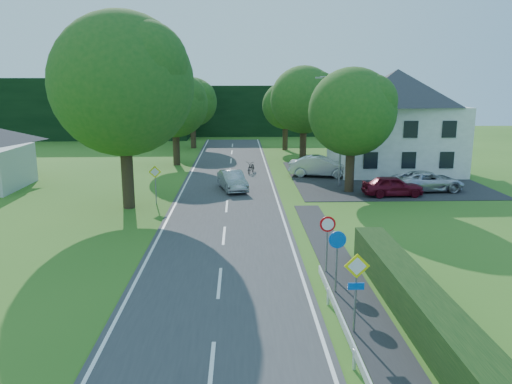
{
  "coord_description": "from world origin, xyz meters",
  "views": [
    {
      "loc": [
        0.79,
        -6.01,
        7.61
      ],
      "look_at": [
        1.63,
        18.57,
        2.14
      ],
      "focal_mm": 35.0,
      "sensor_mm": 36.0,
      "label": 1
    }
  ],
  "objects_px": {
    "parked_car_silver_a": "(320,166)",
    "parasol": "(366,167)",
    "moving_car": "(232,181)",
    "parked_car_silver_b": "(428,181)",
    "streetlight": "(339,126)",
    "motorcycle": "(251,167)",
    "parked_car_red": "(393,186)"
  },
  "relations": [
    {
      "from": "parked_car_red",
      "to": "parked_car_silver_a",
      "type": "distance_m",
      "value": 8.06
    },
    {
      "from": "parasol",
      "to": "parked_car_silver_a",
      "type": "bearing_deg",
      "value": 166.29
    },
    {
      "from": "parked_car_silver_a",
      "to": "parasol",
      "type": "relative_size",
      "value": 2.59
    },
    {
      "from": "motorcycle",
      "to": "parked_car_red",
      "type": "relative_size",
      "value": 0.48
    },
    {
      "from": "moving_car",
      "to": "parked_car_silver_a",
      "type": "distance_m",
      "value": 8.61
    },
    {
      "from": "parked_car_silver_b",
      "to": "parasol",
      "type": "height_order",
      "value": "parasol"
    },
    {
      "from": "parked_car_silver_a",
      "to": "parasol",
      "type": "bearing_deg",
      "value": -90.36
    },
    {
      "from": "motorcycle",
      "to": "parasol",
      "type": "relative_size",
      "value": 0.98
    },
    {
      "from": "parked_car_silver_b",
      "to": "moving_car",
      "type": "bearing_deg",
      "value": 82.29
    },
    {
      "from": "moving_car",
      "to": "parked_car_red",
      "type": "distance_m",
      "value": 11.04
    },
    {
      "from": "streetlight",
      "to": "motorcycle",
      "type": "height_order",
      "value": "streetlight"
    },
    {
      "from": "moving_car",
      "to": "parked_car_red",
      "type": "height_order",
      "value": "same"
    },
    {
      "from": "streetlight",
      "to": "parked_car_silver_b",
      "type": "distance_m",
      "value": 7.35
    },
    {
      "from": "moving_car",
      "to": "parked_car_red",
      "type": "relative_size",
      "value": 1.03
    },
    {
      "from": "parked_car_silver_a",
      "to": "parked_car_silver_b",
      "type": "bearing_deg",
      "value": -116.7
    },
    {
      "from": "parked_car_silver_a",
      "to": "parked_car_silver_b",
      "type": "height_order",
      "value": "parked_car_silver_a"
    },
    {
      "from": "parked_car_red",
      "to": "parked_car_silver_a",
      "type": "relative_size",
      "value": 0.8
    },
    {
      "from": "parked_car_silver_b",
      "to": "parasol",
      "type": "xyz_separation_m",
      "value": [
        -3.2,
        4.78,
        0.19
      ]
    },
    {
      "from": "streetlight",
      "to": "parked_car_silver_b",
      "type": "relative_size",
      "value": 1.61
    },
    {
      "from": "motorcycle",
      "to": "moving_car",
      "type": "bearing_deg",
      "value": -87.52
    },
    {
      "from": "parked_car_silver_a",
      "to": "parked_car_red",
      "type": "bearing_deg",
      "value": -138.89
    },
    {
      "from": "moving_car",
      "to": "parked_car_silver_b",
      "type": "bearing_deg",
      "value": -16.2
    },
    {
      "from": "streetlight",
      "to": "motorcycle",
      "type": "relative_size",
      "value": 4.18
    },
    {
      "from": "moving_car",
      "to": "streetlight",
      "type": "bearing_deg",
      "value": -3.83
    },
    {
      "from": "moving_car",
      "to": "parked_car_silver_a",
      "type": "xyz_separation_m",
      "value": [
        7.07,
        4.92,
        0.15
      ]
    },
    {
      "from": "parked_car_silver_b",
      "to": "parked_car_red",
      "type": "bearing_deg",
      "value": 112.24
    },
    {
      "from": "moving_car",
      "to": "parked_car_silver_b",
      "type": "distance_m",
      "value": 13.79
    },
    {
      "from": "streetlight",
      "to": "parasol",
      "type": "height_order",
      "value": "streetlight"
    },
    {
      "from": "streetlight",
      "to": "motorcycle",
      "type": "bearing_deg",
      "value": 138.87
    },
    {
      "from": "parked_car_silver_a",
      "to": "parked_car_silver_b",
      "type": "distance_m",
      "value": 8.76
    },
    {
      "from": "moving_car",
      "to": "parasol",
      "type": "bearing_deg",
      "value": 7.8
    },
    {
      "from": "streetlight",
      "to": "moving_car",
      "type": "xyz_separation_m",
      "value": [
        -7.76,
        -1.29,
        -3.74
      ]
    }
  ]
}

